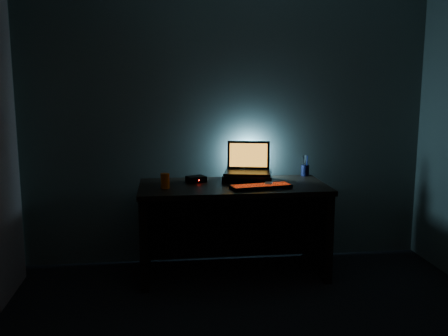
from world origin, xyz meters
name	(u,v)px	position (x,y,z in m)	size (l,w,h in m)	color
room	(281,149)	(0.00, 0.00, 1.25)	(3.50, 4.00, 2.50)	black
desk	(232,214)	(0.00, 1.67, 0.49)	(1.50, 0.70, 0.75)	black
riser	(248,177)	(0.14, 1.76, 0.78)	(0.40, 0.30, 0.06)	black
laptop	(248,166)	(0.15, 1.81, 0.87)	(0.43, 0.35, 0.26)	black
keyboard	(261,187)	(0.19, 1.45, 0.76)	(0.49, 0.23, 0.03)	black
mousepad	(269,186)	(0.26, 1.50, 0.75)	(0.22, 0.20, 0.00)	navy
mouse	(269,184)	(0.26, 1.50, 0.77)	(0.06, 0.10, 0.03)	#98989D
pen_cup	(305,170)	(0.68, 1.92, 0.80)	(0.07, 0.07, 0.10)	black
juice_glass	(165,181)	(-0.54, 1.54, 0.81)	(0.07, 0.07, 0.12)	#DF580B
router	(196,179)	(-0.29, 1.76, 0.77)	(0.18, 0.16, 0.05)	black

